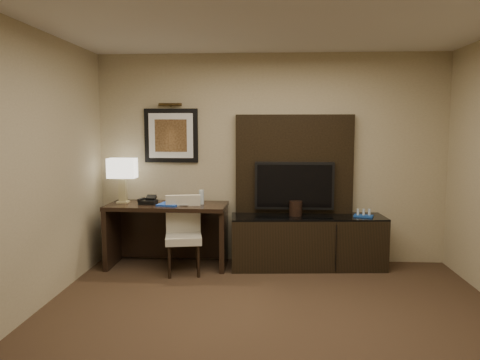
# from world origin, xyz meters

# --- Properties ---
(floor) EXTENTS (4.50, 5.00, 0.01)m
(floor) POSITION_xyz_m (0.00, 0.00, -0.01)
(floor) COLOR #362518
(floor) RESTS_ON ground
(ceiling) EXTENTS (4.50, 5.00, 0.01)m
(ceiling) POSITION_xyz_m (0.00, 0.00, 2.70)
(ceiling) COLOR silver
(ceiling) RESTS_ON wall_back
(wall_back) EXTENTS (4.50, 0.01, 2.70)m
(wall_back) POSITION_xyz_m (0.00, 2.50, 1.35)
(wall_back) COLOR tan
(wall_back) RESTS_ON floor
(wall_front) EXTENTS (4.50, 0.01, 2.70)m
(wall_front) POSITION_xyz_m (0.00, -2.50, 1.35)
(wall_front) COLOR tan
(wall_front) RESTS_ON floor
(desk) EXTENTS (1.51, 0.68, 0.80)m
(desk) POSITION_xyz_m (-1.30, 2.15, 0.40)
(desk) COLOR black
(desk) RESTS_ON floor
(credenza) EXTENTS (1.94, 0.67, 0.66)m
(credenza) POSITION_xyz_m (0.47, 2.20, 0.33)
(credenza) COLOR black
(credenza) RESTS_ON floor
(tv_wall_panel) EXTENTS (1.50, 0.12, 1.30)m
(tv_wall_panel) POSITION_xyz_m (0.30, 2.44, 1.27)
(tv_wall_panel) COLOR black
(tv_wall_panel) RESTS_ON wall_back
(tv) EXTENTS (1.00, 0.08, 0.60)m
(tv) POSITION_xyz_m (0.30, 2.34, 1.02)
(tv) COLOR black
(tv) RESTS_ON tv_wall_panel
(artwork) EXTENTS (0.70, 0.04, 0.70)m
(artwork) POSITION_xyz_m (-1.30, 2.48, 1.65)
(artwork) COLOR black
(artwork) RESTS_ON wall_back
(picture_light) EXTENTS (0.04, 0.04, 0.30)m
(picture_light) POSITION_xyz_m (-1.30, 2.44, 2.05)
(picture_light) COLOR #402F14
(picture_light) RESTS_ON wall_back
(desk_chair) EXTENTS (0.50, 0.56, 0.88)m
(desk_chair) POSITION_xyz_m (-1.04, 1.85, 0.44)
(desk_chair) COLOR beige
(desk_chair) RESTS_ON floor
(table_lamp) EXTENTS (0.40, 0.29, 0.58)m
(table_lamp) POSITION_xyz_m (-1.88, 2.22, 1.09)
(table_lamp) COLOR tan
(table_lamp) RESTS_ON desk
(desk_phone) EXTENTS (0.22, 0.20, 0.10)m
(desk_phone) POSITION_xyz_m (-1.54, 2.14, 0.85)
(desk_phone) COLOR black
(desk_phone) RESTS_ON desk
(blue_folder) EXTENTS (0.33, 0.39, 0.02)m
(blue_folder) POSITION_xyz_m (-1.24, 2.11, 0.81)
(blue_folder) COLOR #1C46B7
(blue_folder) RESTS_ON desk
(book) EXTENTS (0.17, 0.03, 0.23)m
(book) POSITION_xyz_m (-1.19, 2.10, 0.91)
(book) COLOR gray
(book) RESTS_ON desk
(water_bottle) EXTENTS (0.07, 0.07, 0.18)m
(water_bottle) POSITION_xyz_m (-0.86, 2.16, 0.89)
(water_bottle) COLOR silver
(water_bottle) RESTS_ON desk
(ice_bucket) EXTENTS (0.18, 0.18, 0.19)m
(ice_bucket) POSITION_xyz_m (0.31, 2.22, 0.75)
(ice_bucket) COLOR black
(ice_bucket) RESTS_ON credenza
(minibar_tray) EXTENTS (0.26, 0.20, 0.08)m
(minibar_tray) POSITION_xyz_m (1.15, 2.20, 0.70)
(minibar_tray) COLOR #1847A2
(minibar_tray) RESTS_ON credenza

